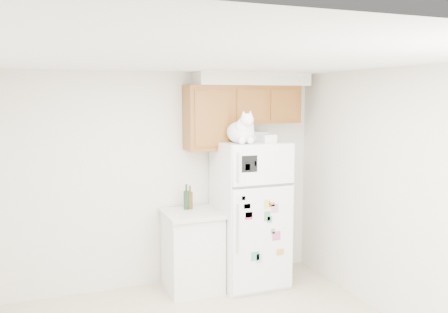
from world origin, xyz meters
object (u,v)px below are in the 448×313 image
refrigerator (250,213)px  bottle_amber (190,197)px  bottle_green (186,197)px  base_counter (192,250)px  storage_box_front (269,139)px  storage_box_back (260,136)px  cat (242,131)px

refrigerator → bottle_amber: bearing=163.2°
refrigerator → bottle_green: bearing=164.8°
base_counter → storage_box_front: storage_box_front is taller
refrigerator → storage_box_back: (0.19, 0.14, 0.90)m
refrigerator → base_counter: bearing=173.9°
storage_box_back → bottle_green: 1.14m
bottle_amber → cat: bearing=-33.2°
base_counter → bottle_green: size_ratio=3.11×
base_counter → storage_box_back: storage_box_back is taller
bottle_green → base_counter: bearing=-76.3°
cat → bottle_amber: bearing=146.8°
refrigerator → storage_box_back: storage_box_back is taller
refrigerator → bottle_green: size_ratio=5.74×
bottle_green → bottle_amber: 0.05m
bottle_green → bottle_amber: (0.05, 0.01, -0.01)m
storage_box_back → bottle_green: storage_box_back is taller
base_counter → refrigerator: bearing=-6.1°
refrigerator → base_counter: 0.79m
bottle_green → bottle_amber: bearing=9.8°
cat → storage_box_back: size_ratio=2.94×
cat → storage_box_front: size_ratio=3.52×
base_counter → bottle_green: 0.62m
storage_box_back → bottle_amber: storage_box_back is taller
base_counter → cat: size_ratio=1.74×
bottle_green → refrigerator: bearing=-15.2°
refrigerator → storage_box_front: 0.92m
storage_box_front → bottle_amber: bearing=154.2°
storage_box_front → bottle_amber: (-0.83, 0.37, -0.69)m
storage_box_front → base_counter: bearing=162.4°
storage_box_back → storage_box_front: size_ratio=1.20×
refrigerator → bottle_amber: (-0.67, 0.20, 0.21)m
storage_box_back → refrigerator: bearing=-121.7°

